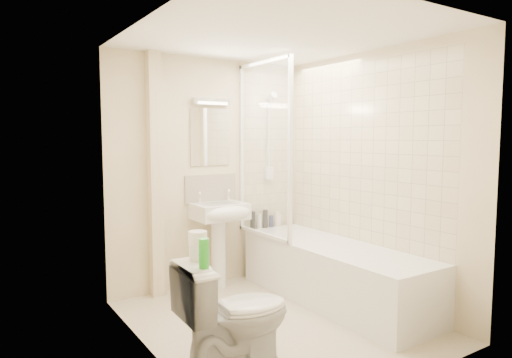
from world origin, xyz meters
TOP-DOWN VIEW (x-y plane):
  - floor at (0.00, 0.00)m, footprint 2.50×2.50m
  - wall_back at (0.00, 1.25)m, footprint 2.20×0.02m
  - wall_left at (-1.10, 0.00)m, footprint 0.02×2.50m
  - wall_right at (1.10, 0.00)m, footprint 0.02×2.50m
  - ceiling at (0.00, 0.00)m, footprint 2.20×2.50m
  - tile_back at (0.75, 1.24)m, footprint 0.70×0.01m
  - tile_right at (1.09, 0.10)m, footprint 0.01×2.10m
  - pipe_boxing at (-0.62, 1.19)m, footprint 0.12×0.12m
  - splashback at (0.02, 1.24)m, footprint 0.60×0.02m
  - mirror at (0.02, 1.24)m, footprint 0.46×0.01m
  - strip_light at (0.02, 1.22)m, footprint 0.42×0.07m
  - bathtub at (0.75, 0.10)m, footprint 0.70×2.10m
  - shower_screen at (0.40, 0.80)m, footprint 0.04×0.92m
  - shower_fixture at (0.75, 1.19)m, footprint 0.10×0.16m
  - pedestal_sink at (0.02, 1.01)m, footprint 0.53×0.49m
  - bottle_black_a at (0.50, 1.16)m, footprint 0.06×0.06m
  - bottle_white_a at (0.59, 1.16)m, footprint 0.05×0.05m
  - bottle_black_b at (0.67, 1.16)m, footprint 0.06×0.06m
  - bottle_blue at (0.75, 1.16)m, footprint 0.05×0.05m
  - bottle_cream at (0.83, 1.16)m, footprint 0.06×0.06m
  - bottle_white_b at (0.86, 1.16)m, footprint 0.06×0.06m
  - toilet at (-0.72, -0.52)m, footprint 0.50×0.81m
  - toilet_roll_lower at (-0.94, -0.44)m, footprint 0.12×0.12m
  - toilet_roll_upper at (-0.94, -0.42)m, footprint 0.12×0.12m
  - green_bottle at (-1.00, -0.63)m, footprint 0.06×0.06m

SIDE VIEW (x-z plane):
  - floor at x=0.00m, z-range 0.00..0.00m
  - bathtub at x=0.75m, z-range 0.01..0.56m
  - toilet at x=-0.72m, z-range 0.00..0.78m
  - bottle_blue at x=0.75m, z-range 0.55..0.68m
  - bottle_white_b at x=0.86m, z-range 0.55..0.69m
  - bottle_white_a at x=0.59m, z-range 0.55..0.71m
  - bottle_cream at x=0.83m, z-range 0.55..0.72m
  - bottle_black_a at x=0.50m, z-range 0.55..0.75m
  - bottle_black_b at x=0.67m, z-range 0.55..0.75m
  - pedestal_sink at x=0.02m, z-range 0.21..1.23m
  - toilet_roll_lower at x=-0.94m, z-range 0.78..0.88m
  - green_bottle at x=-1.00m, z-range 0.78..0.97m
  - toilet_roll_upper at x=-0.94m, z-range 0.88..0.97m
  - splashback at x=0.02m, z-range 0.88..1.18m
  - wall_back at x=0.00m, z-range 0.00..2.40m
  - wall_left at x=-1.10m, z-range 0.00..2.40m
  - wall_right at x=1.10m, z-range 0.00..2.40m
  - pipe_boxing at x=-0.62m, z-range 0.00..2.40m
  - tile_back at x=0.75m, z-range 0.55..2.30m
  - tile_right at x=1.09m, z-range 0.55..2.30m
  - shower_screen at x=0.40m, z-range 0.55..2.35m
  - shower_fixture at x=0.75m, z-range 1.05..2.04m
  - mirror at x=0.02m, z-range 1.28..1.88m
  - strip_light at x=0.02m, z-range 1.92..1.98m
  - ceiling at x=0.00m, z-range 2.39..2.41m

